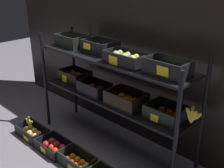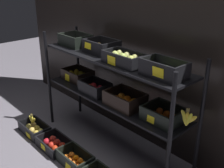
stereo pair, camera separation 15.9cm
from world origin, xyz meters
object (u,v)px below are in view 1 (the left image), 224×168
display_rack (113,78)px  crate_ground_apple_red (54,146)px  banana_bunch_loose (29,122)px  crate_ground_tangerine (77,162)px  crate_ground_apple_gold (32,132)px

display_rack → crate_ground_apple_red: bearing=-130.4°
display_rack → banana_bunch_loose: display_rack is taller
crate_ground_apple_red → crate_ground_tangerine: bearing=0.7°
crate_ground_apple_gold → banana_bunch_loose: (-0.03, -0.00, 0.12)m
crate_ground_apple_gold → crate_ground_tangerine: size_ratio=1.05×
crate_ground_tangerine → banana_bunch_loose: bearing=-178.3°
crate_ground_apple_gold → banana_bunch_loose: bearing=-175.4°
crate_ground_apple_red → banana_bunch_loose: 0.43m
banana_bunch_loose → crate_ground_apple_gold: bearing=4.6°
banana_bunch_loose → crate_ground_apple_red: bearing=2.5°
crate_ground_apple_gold → display_rack: bearing=31.4°
crate_ground_apple_red → crate_ground_tangerine: crate_ground_tangerine is taller
display_rack → crate_ground_apple_gold: bearing=-148.6°
banana_bunch_loose → crate_ground_tangerine: bearing=1.7°
crate_ground_apple_red → banana_bunch_loose: size_ratio=2.78×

